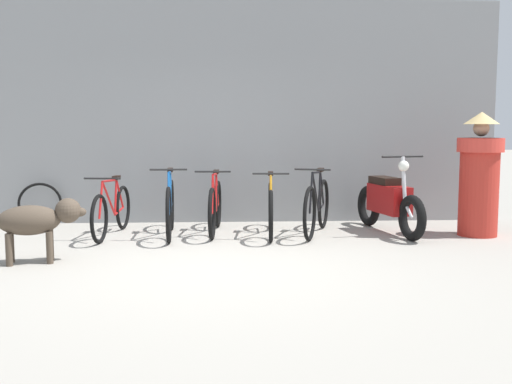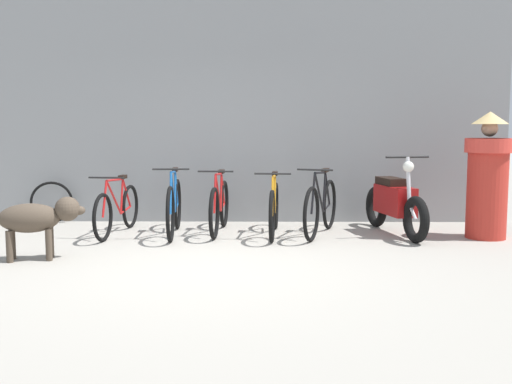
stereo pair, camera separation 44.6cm
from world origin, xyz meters
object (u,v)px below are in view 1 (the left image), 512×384
(bicycle_1, at_px, (170,208))
(bicycle_3, at_px, (271,209))
(bicycle_0, at_px, (112,211))
(motorcycle, at_px, (389,203))
(stray_dog, at_px, (38,220))
(bicycle_4, at_px, (317,207))
(spare_tire_left, at_px, (40,204))
(bicycle_2, at_px, (215,207))
(person_in_robes, at_px, (479,174))

(bicycle_1, relative_size, bicycle_3, 1.02)
(bicycle_0, bearing_deg, bicycle_3, 94.87)
(motorcycle, bearing_deg, stray_dog, -81.91)
(bicycle_1, distance_m, bicycle_4, 1.93)
(bicycle_1, relative_size, spare_tire_left, 2.72)
(bicycle_4, height_order, stray_dog, bicycle_4)
(bicycle_1, bearing_deg, bicycle_3, 87.07)
(spare_tire_left, bearing_deg, bicycle_3, -16.59)
(bicycle_0, distance_m, bicycle_4, 2.70)
(bicycle_1, bearing_deg, motorcycle, 88.69)
(bicycle_1, bearing_deg, spare_tire_left, -119.55)
(bicycle_2, height_order, spare_tire_left, bicycle_2)
(bicycle_0, distance_m, bicycle_2, 1.35)
(bicycle_1, xyz_separation_m, motorcycle, (2.91, 0.09, 0.04))
(bicycle_2, xyz_separation_m, bicycle_4, (1.35, -0.15, 0.01))
(person_in_robes, distance_m, spare_tire_left, 6.13)
(bicycle_3, relative_size, spare_tire_left, 2.67)
(spare_tire_left, bearing_deg, bicycle_4, -13.59)
(bicycle_0, bearing_deg, spare_tire_left, -121.57)
(bicycle_0, distance_m, spare_tire_left, 1.53)
(stray_dog, xyz_separation_m, spare_tire_left, (-0.73, 2.46, -0.14))
(bicycle_3, bearing_deg, person_in_robes, 90.38)
(bicycle_0, relative_size, person_in_robes, 1.02)
(motorcycle, relative_size, person_in_robes, 1.10)
(spare_tire_left, bearing_deg, stray_dog, -73.51)
(bicycle_2, relative_size, stray_dog, 1.43)
(bicycle_0, height_order, person_in_robes, person_in_robes)
(bicycle_2, xyz_separation_m, stray_dog, (-1.82, -1.67, 0.10))
(bicycle_0, xyz_separation_m, spare_tire_left, (-1.21, 0.93, -0.02))
(bicycle_3, xyz_separation_m, person_in_robes, (2.72, -0.17, 0.46))
(motorcycle, xyz_separation_m, stray_dog, (-4.15, -1.57, 0.04))
(bicycle_3, relative_size, stray_dog, 1.46)
(bicycle_0, relative_size, stray_dog, 1.45)
(bicycle_2, relative_size, motorcycle, 0.92)
(person_in_robes, bearing_deg, spare_tire_left, -47.31)
(bicycle_2, xyz_separation_m, spare_tire_left, (-2.55, 0.79, -0.04))
(bicycle_4, xyz_separation_m, stray_dog, (-3.17, -1.52, 0.09))
(stray_dog, xyz_separation_m, person_in_robes, (5.27, 1.31, 0.35))
(bicycle_0, distance_m, person_in_robes, 4.82)
(bicycle_0, bearing_deg, bicycle_2, 102.17)
(bicycle_3, relative_size, person_in_robes, 1.02)
(bicycle_4, xyz_separation_m, person_in_robes, (2.10, -0.20, 0.44))
(stray_dog, bearing_deg, spare_tire_left, 93.12)
(bicycle_3, height_order, spare_tire_left, bicycle_3)
(bicycle_2, bearing_deg, bicycle_0, -80.16)
(bicycle_4, height_order, person_in_robes, person_in_robes)
(bicycle_3, xyz_separation_m, stray_dog, (-2.55, -1.48, 0.10))
(bicycle_1, height_order, spare_tire_left, bicycle_1)
(bicycle_2, distance_m, bicycle_4, 1.36)
(bicycle_0, distance_m, bicycle_1, 0.76)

